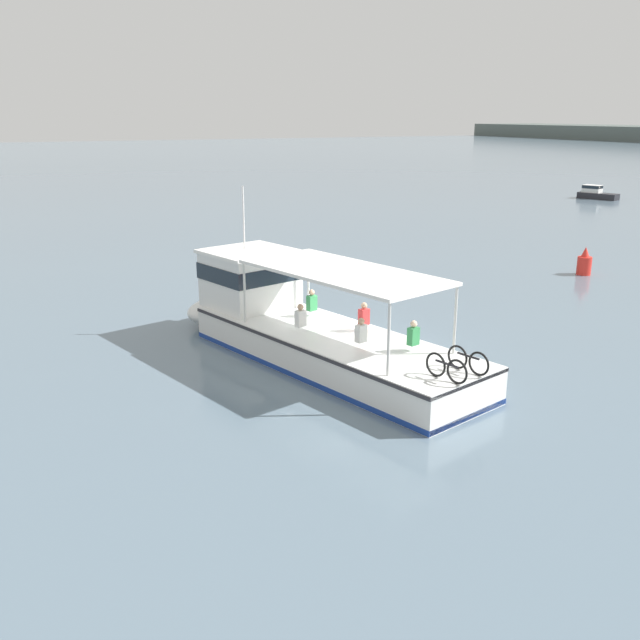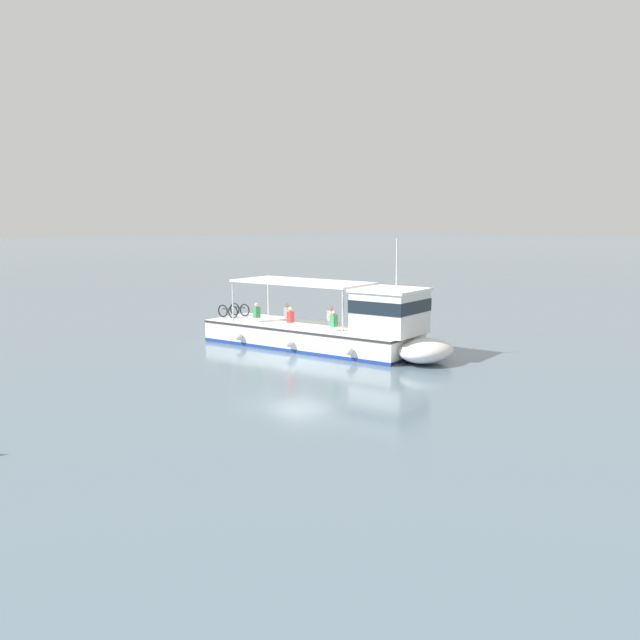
# 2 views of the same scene
# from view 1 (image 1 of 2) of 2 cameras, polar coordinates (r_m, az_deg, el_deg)

# --- Properties ---
(ground_plane) EXTENTS (400.00, 400.00, 0.00)m
(ground_plane) POSITION_cam_1_polar(r_m,az_deg,el_deg) (23.89, 3.10, -2.33)
(ground_plane) COLOR slate
(ferry_main) EXTENTS (13.06, 6.52, 5.32)m
(ferry_main) POSITION_cam_1_polar(r_m,az_deg,el_deg) (23.05, -1.64, -0.37)
(ferry_main) COLOR white
(ferry_main) RESTS_ON ground
(motorboat_outer_anchorage) EXTENTS (3.83, 2.52, 1.26)m
(motorboat_outer_anchorage) POSITION_cam_1_polar(r_m,az_deg,el_deg) (71.67, 21.66, 9.65)
(motorboat_outer_anchorage) COLOR #232328
(motorboat_outer_anchorage) RESTS_ON ground
(channel_buoy) EXTENTS (0.70, 0.70, 1.40)m
(channel_buoy) POSITION_cam_1_polar(r_m,az_deg,el_deg) (37.15, 20.84, 4.35)
(channel_buoy) COLOR red
(channel_buoy) RESTS_ON ground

